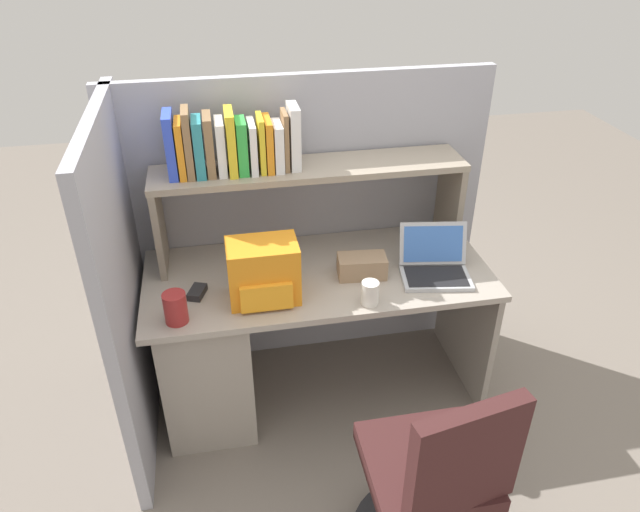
% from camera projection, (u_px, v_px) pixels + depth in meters
% --- Properties ---
extents(ground_plane, '(8.00, 8.00, 0.00)m').
position_uv_depth(ground_plane, '(318.00, 387.00, 3.13)').
color(ground_plane, slate).
extents(desk, '(1.60, 0.70, 0.73)m').
position_uv_depth(desk, '(239.00, 337.00, 2.86)').
color(desk, '#AAA093').
rests_on(desk, ground_plane).
extents(cubicle_partition_rear, '(1.84, 0.05, 1.55)m').
position_uv_depth(cubicle_partition_rear, '(304.00, 225.00, 3.04)').
color(cubicle_partition_rear, '#9E9EA8').
rests_on(cubicle_partition_rear, ground_plane).
extents(cubicle_partition_left, '(0.05, 1.06, 1.55)m').
position_uv_depth(cubicle_partition_left, '(127.00, 290.00, 2.54)').
color(cubicle_partition_left, '#9E9EA8').
rests_on(cubicle_partition_left, ground_plane).
extents(overhead_hutch, '(1.44, 0.28, 0.45)m').
position_uv_depth(overhead_hutch, '(310.00, 185.00, 2.73)').
color(overhead_hutch, gray).
rests_on(overhead_hutch, desk).
extents(reference_books_on_shelf, '(0.57, 0.19, 0.29)m').
position_uv_depth(reference_books_on_shelf, '(232.00, 144.00, 2.56)').
color(reference_books_on_shelf, blue).
rests_on(reference_books_on_shelf, overhead_hutch).
extents(laptop, '(0.35, 0.31, 0.22)m').
position_uv_depth(laptop, '(434.00, 264.00, 2.71)').
color(laptop, '#B7BABF').
rests_on(laptop, desk).
extents(backpack, '(0.30, 0.23, 0.27)m').
position_uv_depth(backpack, '(263.00, 272.00, 2.51)').
color(backpack, orange).
rests_on(backpack, desk).
extents(computer_mouse, '(0.09, 0.12, 0.03)m').
position_uv_depth(computer_mouse, '(197.00, 292.00, 2.58)').
color(computer_mouse, '#262628').
rests_on(computer_mouse, desk).
extents(paper_cup, '(0.08, 0.08, 0.11)m').
position_uv_depth(paper_cup, '(370.00, 293.00, 2.51)').
color(paper_cup, white).
rests_on(paper_cup, desk).
extents(tissue_box, '(0.23, 0.14, 0.10)m').
position_uv_depth(tissue_box, '(362.00, 266.00, 2.70)').
color(tissue_box, '#9E7F60').
rests_on(tissue_box, desk).
extents(snack_canister, '(0.10, 0.10, 0.14)m').
position_uv_depth(snack_canister, '(175.00, 308.00, 2.40)').
color(snack_canister, maroon).
rests_on(snack_canister, desk).
extents(office_chair, '(0.52, 0.52, 0.93)m').
position_uv_depth(office_chair, '(432.00, 488.00, 2.14)').
color(office_chair, black).
rests_on(office_chair, ground_plane).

